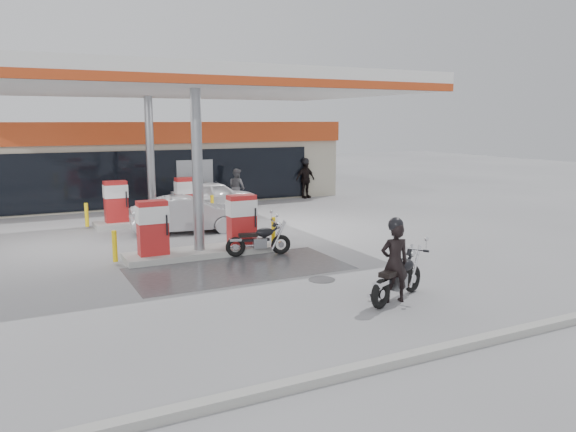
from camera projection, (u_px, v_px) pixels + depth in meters
name	position (u px, v px, depth m)	size (l,w,h in m)	color
ground	(222.00, 271.00, 15.41)	(90.00, 90.00, 0.00)	gray
wet_patch	(239.00, 269.00, 15.63)	(6.00, 3.00, 0.00)	#4C4C4F
drain_cover	(322.00, 280.00, 14.53)	(0.70, 0.70, 0.01)	#38383A
kerb	(369.00, 367.00, 9.23)	(28.00, 0.25, 0.15)	gray
store_building	(115.00, 161.00, 29.10)	(22.00, 8.22, 4.00)	#B1AB95
canopy	(168.00, 84.00, 18.92)	(16.00, 10.02, 5.51)	silver
pump_island_near	(199.00, 233.00, 17.05)	(5.14, 1.30, 1.78)	#9E9E99
pump_island_far	(152.00, 206.00, 22.33)	(5.14, 1.30, 1.78)	#9E9E99
main_motorcycle	(398.00, 278.00, 12.86)	(2.08, 1.15, 1.14)	black
biker_main	(395.00, 263.00, 12.63)	(0.67, 0.44, 1.83)	black
parked_motorcycle	(259.00, 241.00, 17.08)	(2.00, 0.88, 1.04)	black
sedan_white	(214.00, 195.00, 25.76)	(1.59, 3.95, 1.34)	white
attendant	(237.00, 187.00, 26.85)	(0.88, 0.68, 1.81)	#515055
hatchback_silver	(188.00, 214.00, 20.55)	(1.43, 4.09, 1.35)	#9DA0A5
parked_car_right	(256.00, 185.00, 30.79)	(1.86, 4.03, 1.12)	navy
biker_walking	(305.00, 179.00, 29.61)	(1.17, 0.49, 2.00)	black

